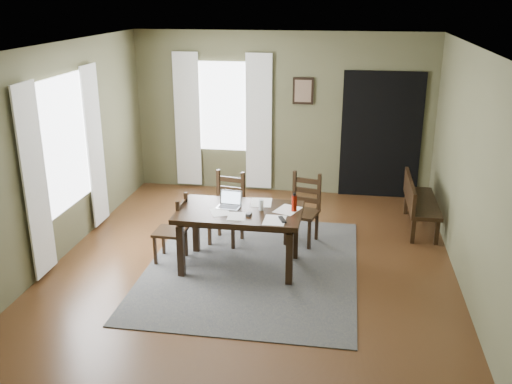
% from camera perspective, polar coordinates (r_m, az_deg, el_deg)
% --- Properties ---
extents(ground, '(5.00, 6.00, 0.01)m').
position_cam_1_polar(ground, '(7.25, -0.38, -7.54)').
color(ground, '#492C16').
extents(room_shell, '(5.02, 6.02, 2.71)m').
position_cam_1_polar(room_shell, '(6.63, -0.42, 6.53)').
color(room_shell, brown).
rests_on(room_shell, ground).
extents(rug, '(2.60, 3.20, 0.01)m').
position_cam_1_polar(rug, '(7.25, -0.38, -7.47)').
color(rug, '#3E3E3E').
rests_on(rug, ground).
extents(dining_table, '(1.51, 0.91, 0.76)m').
position_cam_1_polar(dining_table, '(6.98, -1.65, -2.53)').
color(dining_table, black).
rests_on(dining_table, rug).
extents(chair_end, '(0.40, 0.39, 0.87)m').
position_cam_1_polar(chair_end, '(7.30, -8.24, -3.77)').
color(chair_end, black).
rests_on(chair_end, rug).
extents(chair_back_left, '(0.49, 0.49, 0.97)m').
position_cam_1_polar(chair_back_left, '(7.80, -2.90, -1.71)').
color(chair_back_left, black).
rests_on(chair_back_left, rug).
extents(chair_back_right, '(0.50, 0.50, 0.95)m').
position_cam_1_polar(chair_back_right, '(7.81, 4.73, -1.78)').
color(chair_back_right, black).
rests_on(chair_back_right, rug).
extents(bench, '(0.42, 1.31, 0.74)m').
position_cam_1_polar(bench, '(8.57, 15.85, -0.74)').
color(bench, black).
rests_on(bench, ground).
extents(laptop, '(0.31, 0.25, 0.19)m').
position_cam_1_polar(laptop, '(7.04, -2.66, -1.08)').
color(laptop, '#B7B7BC').
rests_on(laptop, dining_table).
extents(computer_mouse, '(0.06, 0.10, 0.03)m').
position_cam_1_polar(computer_mouse, '(6.77, -0.72, -2.23)').
color(computer_mouse, '#3F3F42').
rests_on(computer_mouse, dining_table).
extents(tv_remote, '(0.12, 0.19, 0.02)m').
position_cam_1_polar(tv_remote, '(6.64, 2.64, -2.77)').
color(tv_remote, black).
rests_on(tv_remote, dining_table).
extents(drinking_glass, '(0.08, 0.08, 0.13)m').
position_cam_1_polar(drinking_glass, '(6.92, 0.52, -1.30)').
color(drinking_glass, silver).
rests_on(drinking_glass, dining_table).
extents(water_bottle, '(0.08, 0.08, 0.23)m').
position_cam_1_polar(water_bottle, '(6.89, 3.84, -1.10)').
color(water_bottle, '#9D1B0C').
rests_on(water_bottle, dining_table).
extents(paper_a, '(0.32, 0.35, 0.00)m').
position_cam_1_polar(paper_a, '(6.89, -3.63, -2.00)').
color(paper_a, white).
rests_on(paper_a, dining_table).
extents(paper_b, '(0.25, 0.33, 0.00)m').
position_cam_1_polar(paper_b, '(6.63, 1.87, -2.84)').
color(paper_b, white).
rests_on(paper_b, dining_table).
extents(paper_c, '(0.28, 0.35, 0.00)m').
position_cam_1_polar(paper_c, '(7.18, 0.54, -1.05)').
color(paper_c, white).
rests_on(paper_c, dining_table).
extents(paper_d, '(0.36, 0.40, 0.00)m').
position_cam_1_polar(paper_d, '(6.96, 3.17, -1.78)').
color(paper_d, white).
rests_on(paper_d, dining_table).
extents(paper_e, '(0.23, 0.28, 0.00)m').
position_cam_1_polar(paper_e, '(6.75, -1.97, -2.43)').
color(paper_e, white).
rests_on(paper_e, dining_table).
extents(window_left, '(0.01, 1.30, 1.70)m').
position_cam_1_polar(window_left, '(7.69, -18.67, 4.60)').
color(window_left, white).
rests_on(window_left, ground).
extents(window_back, '(1.00, 0.01, 1.50)m').
position_cam_1_polar(window_back, '(9.75, -3.34, 8.53)').
color(window_back, white).
rests_on(window_back, ground).
extents(curtain_left_near, '(0.03, 0.48, 2.30)m').
position_cam_1_polar(curtain_left_near, '(7.06, -21.23, 0.90)').
color(curtain_left_near, silver).
rests_on(curtain_left_near, ground).
extents(curtain_left_far, '(0.03, 0.48, 2.30)m').
position_cam_1_polar(curtain_left_far, '(8.45, -15.80, 4.40)').
color(curtain_left_far, silver).
rests_on(curtain_left_far, ground).
extents(curtain_back_left, '(0.44, 0.03, 2.30)m').
position_cam_1_polar(curtain_back_left, '(9.92, -6.88, 7.14)').
color(curtain_back_left, silver).
rests_on(curtain_back_left, ground).
extents(curtain_back_right, '(0.44, 0.03, 2.30)m').
position_cam_1_polar(curtain_back_right, '(9.66, 0.27, 6.94)').
color(curtain_back_right, silver).
rests_on(curtain_back_right, ground).
extents(framed_picture, '(0.34, 0.03, 0.44)m').
position_cam_1_polar(framed_picture, '(9.50, 4.73, 10.04)').
color(framed_picture, black).
rests_on(framed_picture, ground).
extents(doorway_back, '(1.30, 0.03, 2.10)m').
position_cam_1_polar(doorway_back, '(9.63, 12.38, 5.53)').
color(doorway_back, black).
rests_on(doorway_back, ground).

